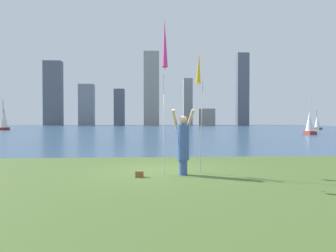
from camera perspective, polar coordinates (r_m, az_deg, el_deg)
ground at (r=60.62m, az=-2.94°, el=-0.64°), size 120.00×138.00×0.12m
person at (r=9.00m, az=2.96°, el=-3.23°), size 0.74×0.55×2.03m
kite_flag_left at (r=8.72m, az=-0.65°, el=15.22°), size 0.16×1.14×4.63m
kite_flag_right at (r=9.82m, az=6.03°, el=10.54°), size 0.16×0.91×3.91m
bag at (r=8.76m, az=-5.59°, el=-9.32°), size 0.24×0.14×0.18m
sailboat_1 at (r=60.62m, az=-29.37°, el=1.29°), size 1.56×2.68×5.47m
sailboat_3 at (r=40.08m, az=25.87°, el=0.36°), size 1.01×1.92×4.67m
sailboat_4 at (r=64.48m, az=27.07°, el=0.58°), size 1.29×2.22×3.82m
skyline_tower_0 at (r=118.39m, az=-21.48°, el=5.94°), size 6.62×3.40×24.06m
skyline_tower_1 at (r=112.74m, az=-15.59°, el=3.99°), size 5.60×3.14×15.27m
skyline_tower_2 at (r=112.28m, az=-9.46°, el=3.63°), size 3.88×3.32×13.74m
skyline_tower_3 at (r=112.62m, az=-3.26°, el=7.17°), size 5.72×7.07×27.61m
skyline_tower_4 at (r=114.54m, az=3.83°, el=4.68°), size 3.43×4.37×18.09m
skyline_tower_5 at (r=115.05m, az=7.55°, el=1.75°), size 5.77×4.80×6.42m
skyline_tower_6 at (r=116.99m, az=14.30°, el=6.94°), size 4.49×3.09×27.72m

